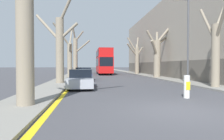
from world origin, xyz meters
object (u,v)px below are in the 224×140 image
object	(u,v)px
street_tree_right_0	(216,48)
street_tree_left_1	(60,46)
parked_car_0	(81,79)
street_tree_right_1	(157,54)
traffic_bollard	(187,87)
street_tree_left_3	(76,54)
street_tree_left_0	(25,18)
lamp_post	(187,36)
street_tree_right_2	(136,58)
double_decker_bus	(104,60)
parked_car_1	(83,75)
street_tree_left_2	(69,56)

from	to	relation	value
street_tree_right_0	street_tree_left_1	bearing A→B (deg)	158.57
parked_car_0	street_tree_right_1	bearing A→B (deg)	47.36
traffic_bollard	street_tree_left_3	bearing A→B (deg)	105.40
street_tree_left_0	street_tree_right_1	xyz separation A→B (m)	(11.23, 16.85, -0.40)
street_tree_left_0	parked_car_0	distance (m)	7.49
street_tree_left_0	lamp_post	world-z (taller)	lamp_post
street_tree_left_3	parked_car_0	bearing A→B (deg)	-85.37
street_tree_right_2	lamp_post	size ratio (longest dim) A/B	0.93
double_decker_bus	street_tree_left_0	bearing A→B (deg)	-100.09
street_tree_right_1	parked_car_1	world-z (taller)	street_tree_right_1
street_tree_left_3	traffic_bollard	size ratio (longest dim) A/B	7.17
street_tree_left_1	street_tree_left_3	bearing A→B (deg)	89.11
street_tree_left_3	street_tree_right_2	bearing A→B (deg)	1.43
street_tree_left_2	parked_car_0	world-z (taller)	street_tree_left_2
street_tree_right_0	street_tree_right_1	world-z (taller)	street_tree_right_0
street_tree_left_3	street_tree_right_0	size ratio (longest dim) A/B	1.18
lamp_post	traffic_bollard	bearing A→B (deg)	-117.14
street_tree_left_1	street_tree_right_1	xyz separation A→B (m)	(11.32, 7.08, -0.21)
street_tree_left_3	parked_car_1	distance (m)	14.40
double_decker_bus	parked_car_1	distance (m)	16.29
street_tree_right_0	street_tree_left_0	bearing A→B (deg)	-155.35
parked_car_1	street_tree_right_1	bearing A→B (deg)	20.17
street_tree_right_2	parked_car_0	bearing A→B (deg)	-113.75
street_tree_left_3	parked_car_1	bearing A→B (deg)	-83.16
street_tree_left_2	street_tree_right_1	distance (m)	11.61
street_tree_right_1	street_tree_left_3	bearing A→B (deg)	136.29
street_tree_left_1	street_tree_left_2	distance (m)	9.33
street_tree_right_0	street_tree_right_2	bearing A→B (deg)	90.85
street_tree_left_0	street_tree_right_0	size ratio (longest dim) A/B	1.04
street_tree_left_0	street_tree_right_2	size ratio (longest dim) A/B	1.06
street_tree_left_0	parked_car_1	bearing A→B (deg)	82.06
street_tree_left_1	traffic_bollard	world-z (taller)	street_tree_left_1
parked_car_0	street_tree_left_1	bearing A→B (deg)	122.24
street_tree_left_3	street_tree_right_1	xyz separation A→B (m)	(11.04, -10.56, -0.52)
street_tree_left_2	street_tree_right_1	bearing A→B (deg)	-11.12
parked_car_1	lamp_post	distance (m)	10.90
street_tree_left_3	parked_car_0	world-z (taller)	street_tree_left_3
street_tree_left_0	lamp_post	distance (m)	13.43
double_decker_bus	lamp_post	distance (m)	21.93
street_tree_left_0	parked_car_1	distance (m)	13.83
street_tree_left_0	parked_car_1	size ratio (longest dim) A/B	1.77
double_decker_bus	traffic_bollard	size ratio (longest dim) A/B	10.09
street_tree_left_1	double_decker_bus	xyz separation A→B (m)	(5.28, 19.47, -0.75)
street_tree_right_2	parked_car_1	distance (m)	17.17
street_tree_left_1	traffic_bollard	xyz separation A→B (m)	(7.41, -8.29, -2.71)
street_tree_right_1	traffic_bollard	distance (m)	16.05
street_tree_right_0	lamp_post	xyz separation A→B (m)	(-0.73, 2.83, 1.25)
street_tree_left_2	parked_car_1	distance (m)	6.43
street_tree_left_2	parked_car_0	distance (m)	12.77
street_tree_left_3	street_tree_right_2	distance (m)	10.94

